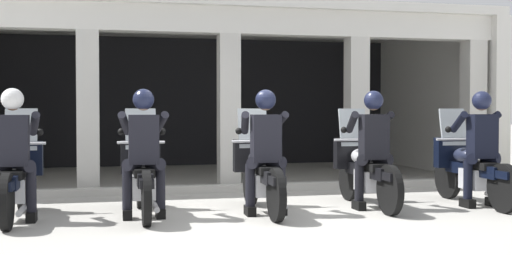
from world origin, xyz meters
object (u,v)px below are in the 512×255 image
object	(u,v)px
motorcycle_center	(260,173)
police_officer_far_left	(13,143)
police_officer_center	(265,141)
police_officer_far_right	(481,138)
motorcycle_far_left	(17,178)
motorcycle_right	(365,170)
motorcycle_left	(143,175)
police_officer_left	(144,142)
police_officer_right	(373,139)
motorcycle_far_right	(469,169)

from	to	relation	value
motorcycle_center	police_officer_far_left	bearing A→B (deg)	-179.00
police_officer_center	police_officer_far_right	distance (m)	3.03
police_officer_far_left	police_officer_center	distance (m)	3.03
police_officer_far_right	motorcycle_center	bearing A→B (deg)	168.80
motorcycle_far_left	motorcycle_right	xyz separation A→B (m)	(4.54, -0.01, 0.00)
motorcycle_far_left	motorcycle_left	xyz separation A→B (m)	(1.51, -0.07, 0.00)
motorcycle_left	motorcycle_right	xyz separation A→B (m)	(3.03, 0.06, 0.00)
motorcycle_left	motorcycle_center	world-z (taller)	same
police_officer_far_left	police_officer_left	distance (m)	1.51
police_officer_left	police_officer_center	distance (m)	1.51
motorcycle_far_left	motorcycle_left	world-z (taller)	same
police_officer_left	motorcycle_right	size ratio (longest dim) A/B	0.78
motorcycle_far_left	police_officer_right	world-z (taller)	police_officer_right
police_officer_right	motorcycle_far_left	bearing A→B (deg)	169.01
motorcycle_center	police_officer_right	size ratio (longest dim) A/B	1.29
motorcycle_far_right	police_officer_far_right	distance (m)	0.52
police_officer_center	motorcycle_far_right	xyz separation A→B (m)	(3.03, 0.26, -0.44)
motorcycle_center	police_officer_center	distance (m)	0.52
motorcycle_far_right	motorcycle_left	bearing A→B (deg)	173.47
police_officer_far_left	police_officer_center	bearing A→B (deg)	-7.40
police_officer_far_left	motorcycle_center	bearing A→B (deg)	-2.03
motorcycle_right	motorcycle_center	bearing A→B (deg)	177.57
motorcycle_left	motorcycle_center	bearing A→B (deg)	-9.77
police_officer_center	motorcycle_right	distance (m)	1.63
motorcycle_right	police_officer_center	bearing A→B (deg)	-172.06
motorcycle_left	police_officer_left	xyz separation A→B (m)	(-0.00, -0.28, 0.44)
police_officer_left	police_officer_far_right	size ratio (longest dim) A/B	1.00
motorcycle_left	police_officer_left	size ratio (longest dim) A/B	1.29
police_officer_far_left	motorcycle_right	size ratio (longest dim) A/B	0.78
police_officer_far_right	police_officer_center	bearing A→B (deg)	174.16
motorcycle_left	motorcycle_center	size ratio (longest dim) A/B	1.00
police_officer_far_left	motorcycle_center	xyz separation A→B (m)	(3.03, 0.15, -0.44)
motorcycle_far_left	police_officer_left	size ratio (longest dim) A/B	1.29
police_officer_center	motorcycle_far_right	world-z (taller)	police_officer_center
motorcycle_center	police_officer_right	world-z (taller)	police_officer_right
motorcycle_far_left	motorcycle_center	xyz separation A→B (m)	(3.03, -0.14, 0.00)
police_officer_center	police_officer_right	world-z (taller)	same
motorcycle_center	motorcycle_far_right	size ratio (longest dim) A/B	1.00
police_officer_far_right	police_officer_left	bearing A→B (deg)	173.47
motorcycle_left	police_officer_right	world-z (taller)	police_officer_right
police_officer_center	police_officer_right	distance (m)	1.52
police_officer_far_left	police_officer_right	world-z (taller)	same
motorcycle_left	police_officer_far_right	xyz separation A→B (m)	(4.54, -0.37, 0.44)
motorcycle_right	motorcycle_far_right	bearing A→B (deg)	-13.07
police_officer_far_left	police_officer_far_right	size ratio (longest dim) A/B	1.00
police_officer_far_left	police_officer_left	xyz separation A→B (m)	(1.51, -0.07, 0.00)
motorcycle_left	police_officer_center	world-z (taller)	police_officer_center
police_officer_center	police_officer_far_right	world-z (taller)	same
motorcycle_far_left	police_officer_right	distance (m)	4.57
police_officer_far_left	police_officer_center	size ratio (longest dim) A/B	1.00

